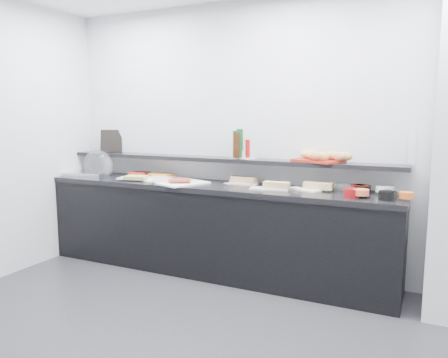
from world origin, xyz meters
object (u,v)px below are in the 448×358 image
at_px(bread_tray, 318,161).
at_px(carafe, 412,148).
at_px(framed_print, 111,141).
at_px(cloche_base, 88,173).
at_px(sandwich_plate_mid, 269,189).
at_px(condiment_tray, 244,158).

distance_m(bread_tray, carafe, 0.80).
height_order(framed_print, bread_tray, framed_print).
bearing_deg(framed_print, cloche_base, -138.22).
relative_size(sandwich_plate_mid, bread_tray, 0.84).
bearing_deg(cloche_base, condiment_tray, -1.75).
distance_m(sandwich_plate_mid, bread_tray, 0.53).
xyz_separation_m(framed_print, condiment_tray, (1.70, -0.04, -0.12)).
height_order(condiment_tray, bread_tray, bread_tray).
relative_size(framed_print, condiment_tray, 1.12).
relative_size(cloche_base, sandwich_plate_mid, 1.40).
height_order(cloche_base, sandwich_plate_mid, cloche_base).
height_order(sandwich_plate_mid, condiment_tray, condiment_tray).
height_order(cloche_base, carafe, carafe).
bearing_deg(framed_print, condiment_tray, -24.46).
bearing_deg(framed_print, carafe, -24.02).
xyz_separation_m(sandwich_plate_mid, condiment_tray, (-0.37, 0.27, 0.25)).
relative_size(framed_print, carafe, 0.87).
height_order(framed_print, condiment_tray, framed_print).
xyz_separation_m(cloche_base, carafe, (3.37, 0.22, 0.38)).
bearing_deg(sandwich_plate_mid, bread_tray, 21.88).
xyz_separation_m(bread_tray, carafe, (0.79, -0.00, 0.14)).
distance_m(cloche_base, framed_print, 0.47).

